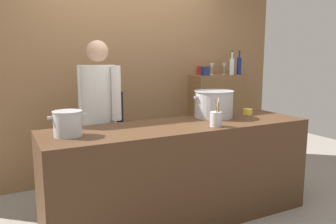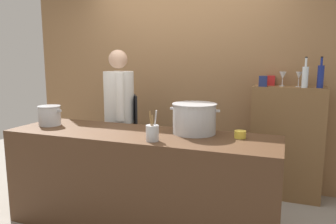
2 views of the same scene
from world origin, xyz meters
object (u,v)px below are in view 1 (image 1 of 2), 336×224
object	(u,v)px
stockpot_large	(214,104)
stockpot_small	(68,123)
spice_tin_red	(202,71)
utensil_crock	(216,119)
wine_glass_tall	(212,66)
spice_tin_navy	(205,71)
wine_bottle_clear	(232,66)
wine_bottle_cobalt	(239,65)
chef	(100,111)
butter_jar	(248,112)
wine_glass_wide	(224,66)

from	to	relation	value
stockpot_large	stockpot_small	distance (m)	1.46
spice_tin_red	utensil_crock	bearing A→B (deg)	-118.62
utensil_crock	wine_glass_tall	distance (m)	1.78
spice_tin_navy	stockpot_large	bearing A→B (deg)	-118.51
utensil_crock	wine_bottle_clear	xyz separation A→B (m)	(1.17, 1.30, 0.41)
spice_tin_navy	wine_bottle_cobalt	bearing A→B (deg)	1.10
chef	stockpot_small	size ratio (longest dim) A/B	5.79
chef	spice_tin_navy	xyz separation A→B (m)	(1.53, 0.44, 0.35)
utensil_crock	wine_bottle_clear	bearing A→B (deg)	48.17
chef	wine_bottle_clear	distance (m)	2.04
chef	stockpot_large	distance (m)	1.14
butter_jar	spice_tin_navy	xyz separation A→B (m)	(0.10, 0.97, 0.39)
stockpot_small	wine_bottle_clear	world-z (taller)	wine_bottle_clear
wine_bottle_clear	spice_tin_navy	bearing A→B (deg)	177.48
wine_glass_wide	utensil_crock	bearing A→B (deg)	-128.46
stockpot_large	butter_jar	xyz separation A→B (m)	(0.41, -0.04, -0.10)
chef	wine_glass_wide	xyz separation A→B (m)	(1.89, 0.52, 0.41)
stockpot_small	spice_tin_navy	xyz separation A→B (m)	(1.96, 1.10, 0.32)
utensil_crock	wine_glass_wide	distance (m)	1.83
wine_bottle_clear	wine_glass_tall	xyz separation A→B (m)	(-0.22, 0.15, -0.01)
chef	wine_bottle_clear	xyz separation A→B (m)	(1.95, 0.42, 0.41)
chef	wine_glass_tall	world-z (taller)	chef
wine_bottle_cobalt	wine_glass_wide	size ratio (longest dim) A/B	1.97
butter_jar	wine_bottle_clear	distance (m)	1.18
butter_jar	wine_bottle_cobalt	distance (m)	1.27
spice_tin_red	stockpot_small	bearing A→B (deg)	-147.88
utensil_crock	wine_bottle_clear	world-z (taller)	wine_bottle_clear
butter_jar	wine_bottle_clear	xyz separation A→B (m)	(0.52, 0.96, 0.45)
butter_jar	spice_tin_red	distance (m)	1.23
stockpot_large	utensil_crock	xyz separation A→B (m)	(-0.24, -0.38, -0.07)
utensil_crock	butter_jar	size ratio (longest dim) A/B	2.61
stockpot_large	wine_bottle_cobalt	bearing A→B (deg)	41.44
spice_tin_red	spice_tin_navy	xyz separation A→B (m)	(-0.07, -0.18, 0.00)
butter_jar	wine_glass_wide	xyz separation A→B (m)	(0.46, 1.05, 0.45)
chef	wine_glass_tall	xyz separation A→B (m)	(1.73, 0.58, 0.41)
wine_bottle_cobalt	spice_tin_navy	bearing A→B (deg)	-178.90
chef	spice_tin_navy	bearing A→B (deg)	-106.42
wine_bottle_clear	wine_glass_wide	distance (m)	0.11
wine_glass_wide	spice_tin_navy	world-z (taller)	wine_glass_wide
chef	butter_jar	bearing A→B (deg)	-142.87
stockpot_large	butter_jar	world-z (taller)	stockpot_large
stockpot_small	wine_bottle_cobalt	bearing A→B (deg)	23.64
stockpot_large	wine_glass_tall	bearing A→B (deg)	56.63
utensil_crock	wine_glass_tall	bearing A→B (deg)	56.99
chef	spice_tin_red	bearing A→B (deg)	-101.26
wine_bottle_cobalt	wine_glass_tall	bearing A→B (deg)	161.55
butter_jar	spice_tin_navy	world-z (taller)	spice_tin_navy
wine_glass_wide	spice_tin_red	size ratio (longest dim) A/B	1.47
utensil_crock	spice_tin_red	size ratio (longest dim) A/B	2.27
wine_glass_wide	butter_jar	bearing A→B (deg)	-113.69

